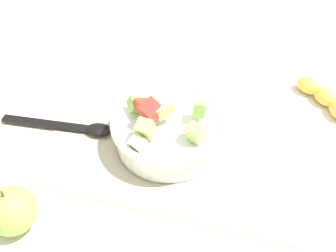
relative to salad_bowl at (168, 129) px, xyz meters
The scene contains 6 objects.
ground_plane 0.05m from the salad_bowl, 137.97° to the right, with size 2.40×2.40×0.00m, color silver.
placemat 0.04m from the salad_bowl, 137.97° to the right, with size 0.50×0.35×0.01m, color #BCB299.
salad_bowl is the anchor object (origin of this frame).
serving_spoon 0.20m from the salad_bowl, ahead, with size 0.24×0.05×0.01m.
whole_apple 0.31m from the salad_bowl, 50.55° to the left, with size 0.08×0.08×0.09m.
banana_whole 0.36m from the salad_bowl, 145.85° to the right, with size 0.13×0.13×0.04m.
Camera 1 is at (-0.12, 0.50, 0.58)m, focal length 40.74 mm.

